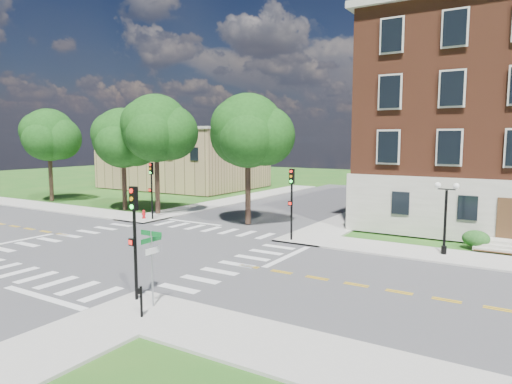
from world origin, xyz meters
The scene contains 19 objects.
ground centered at (0.00, 0.00, 0.00)m, with size 160.00×160.00×0.00m, color #1E5818.
road_ew centered at (0.00, 0.00, 0.01)m, with size 90.00×12.00×0.01m, color #3D3D3F.
road_ns centered at (0.00, 0.00, 0.01)m, with size 12.00×90.00×0.01m, color #3D3D3F.
sidewalk_ne centered at (15.38, 15.38, 0.06)m, with size 34.00×34.00×0.12m.
sidewalk_nw centered at (-15.38, 15.38, 0.06)m, with size 34.00×34.00×0.12m.
crosswalk_east centered at (7.20, 0.00, 0.00)m, with size 2.20×10.20×0.02m, color silver, non-canonical shape.
stop_bar_east centered at (8.80, 3.00, 0.00)m, with size 0.40×5.50×0.00m, color silver.
secondary_building centered at (-22.00, 30.00, 4.28)m, with size 20.40×15.40×8.30m.
tree_a centered at (-24.62, 10.60, 7.33)m, with size 5.72×5.72×10.09m.
tree_b centered at (-12.74, 10.29, 6.97)m, with size 5.69×5.69×9.72m.
tree_c centered at (-8.33, 10.17, 7.83)m, with size 6.09×6.09×10.77m.
tree_d centered at (1.51, 10.09, 7.51)m, with size 5.85×5.85×10.34m.
traffic_signal_se centered at (6.84, -7.06, 3.19)m, with size 0.35×0.39×4.80m.
traffic_signal_ne centered at (7.14, 6.68, 3.19)m, with size 0.33×0.37×4.80m.
traffic_signal_nw centered at (-6.63, 7.71, 3.19)m, with size 0.33×0.36×4.80m.
twin_lamp_west centered at (16.58, 7.95, 2.52)m, with size 1.36×0.36×4.23m.
street_sign_pole centered at (8.00, -7.26, 2.31)m, with size 1.10×1.10×3.10m.
push_button_post centered at (8.43, -8.34, 0.80)m, with size 0.14×0.21×1.20m.
fire_hydrant centered at (-7.49, 7.57, 0.46)m, with size 0.35×0.35×0.75m.
Camera 1 is at (20.88, -20.29, 6.83)m, focal length 32.00 mm.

